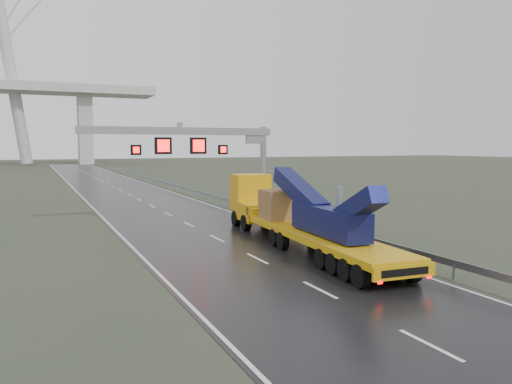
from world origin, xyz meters
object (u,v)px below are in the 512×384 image
heavy_haul_truck (289,213)px  sign_gantry (207,147)px  striped_barrier (254,210)px  exit_sign_pair (294,201)px

heavy_haul_truck → sign_gantry: bearing=102.0°
striped_barrier → exit_sign_pair: bearing=-75.2°
heavy_haul_truck → striped_barrier: heavy_haul_truck is taller
sign_gantry → heavy_haul_truck: size_ratio=0.78×
sign_gantry → exit_sign_pair: (5.00, -4.86, -3.94)m
exit_sign_pair → sign_gantry: bearing=141.5°
striped_barrier → sign_gantry: bearing=178.7°
sign_gantry → heavy_haul_truck: bearing=-82.1°
sign_gantry → heavy_haul_truck: (1.48, -10.62, -3.89)m
heavy_haul_truck → exit_sign_pair: size_ratio=7.96×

